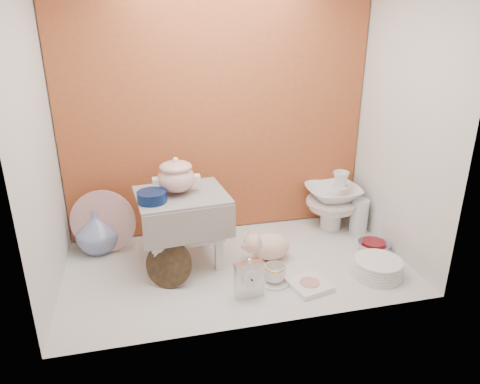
# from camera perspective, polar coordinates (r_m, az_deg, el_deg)

# --- Properties ---
(ground) EXTENTS (1.80, 1.80, 0.00)m
(ground) POSITION_cam_1_polar(r_m,az_deg,el_deg) (2.41, -0.36, -9.55)
(ground) COLOR silver
(ground) RESTS_ON ground
(niche_shell) EXTENTS (1.86, 1.03, 1.53)m
(niche_shell) POSITION_cam_1_polar(r_m,az_deg,el_deg) (2.26, -1.47, 13.57)
(niche_shell) COLOR #A25628
(niche_shell) RESTS_ON ground
(step_stool) EXTENTS (0.49, 0.43, 0.40)m
(step_stool) POSITION_cam_1_polar(r_m,az_deg,el_deg) (2.37, -7.35, -4.70)
(step_stool) COLOR silver
(step_stool) RESTS_ON ground
(soup_tureen) EXTENTS (0.27, 0.27, 0.19)m
(soup_tureen) POSITION_cam_1_polar(r_m,az_deg,el_deg) (2.27, -8.24, 2.17)
(soup_tureen) COLOR white
(soup_tureen) RESTS_ON step_stool
(cobalt_bowl) EXTENTS (0.18, 0.18, 0.05)m
(cobalt_bowl) POSITION_cam_1_polar(r_m,az_deg,el_deg) (2.20, -11.30, -0.61)
(cobalt_bowl) COLOR #091A44
(cobalt_bowl) RESTS_ON step_stool
(floral_platter) EXTENTS (0.37, 0.13, 0.36)m
(floral_platter) POSITION_cam_1_polar(r_m,az_deg,el_deg) (2.59, -17.23, -3.69)
(floral_platter) COLOR silver
(floral_platter) RESTS_ON ground
(blue_white_vase) EXTENTS (0.28, 0.28, 0.25)m
(blue_white_vase) POSITION_cam_1_polar(r_m,az_deg,el_deg) (2.62, -17.97, -4.85)
(blue_white_vase) COLOR silver
(blue_white_vase) RESTS_ON ground
(lacquer_tray) EXTENTS (0.26, 0.19, 0.22)m
(lacquer_tray) POSITION_cam_1_polar(r_m,az_deg,el_deg) (2.24, -9.15, -9.19)
(lacquer_tray) COLOR black
(lacquer_tray) RESTS_ON ground
(mantel_clock) EXTENTS (0.14, 0.06, 0.20)m
(mantel_clock) POSITION_cam_1_polar(r_m,az_deg,el_deg) (2.12, 1.19, -11.02)
(mantel_clock) COLOR silver
(mantel_clock) RESTS_ON ground
(plush_pig) EXTENTS (0.31, 0.25, 0.16)m
(plush_pig) POSITION_cam_1_polar(r_m,az_deg,el_deg) (2.44, 3.92, -6.98)
(plush_pig) COLOR beige
(plush_pig) RESTS_ON ground
(teacup_saucer) EXTENTS (0.19, 0.19, 0.01)m
(teacup_saucer) POSITION_cam_1_polar(r_m,az_deg,el_deg) (2.28, 4.47, -11.49)
(teacup_saucer) COLOR white
(teacup_saucer) RESTS_ON ground
(gold_rim_teacup) EXTENTS (0.12, 0.12, 0.09)m
(gold_rim_teacup) POSITION_cam_1_polar(r_m,az_deg,el_deg) (2.25, 4.50, -10.44)
(gold_rim_teacup) COLOR white
(gold_rim_teacup) RESTS_ON teacup_saucer
(lattice_dish) EXTENTS (0.22, 0.22, 0.03)m
(lattice_dish) POSITION_cam_1_polar(r_m,az_deg,el_deg) (2.26, 8.95, -11.75)
(lattice_dish) COLOR white
(lattice_dish) RESTS_ON ground
(dinner_plate_stack) EXTENTS (0.34, 0.34, 0.09)m
(dinner_plate_stack) POSITION_cam_1_polar(r_m,az_deg,el_deg) (2.42, 17.35, -9.27)
(dinner_plate_stack) COLOR white
(dinner_plate_stack) RESTS_ON ground
(crystal_bowl) EXTENTS (0.21, 0.21, 0.06)m
(crystal_bowl) POSITION_cam_1_polar(r_m,az_deg,el_deg) (2.65, 16.81, -6.77)
(crystal_bowl) COLOR silver
(crystal_bowl) RESTS_ON ground
(clear_glass_vase) EXTENTS (0.14, 0.14, 0.22)m
(clear_glass_vase) POSITION_cam_1_polar(r_m,az_deg,el_deg) (2.82, 15.10, -2.99)
(clear_glass_vase) COLOR silver
(clear_glass_vase) RESTS_ON ground
(porcelain_tower) EXTENTS (0.35, 0.35, 0.37)m
(porcelain_tower) POSITION_cam_1_polar(r_m,az_deg,el_deg) (2.81, 11.82, -1.03)
(porcelain_tower) COLOR white
(porcelain_tower) RESTS_ON ground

